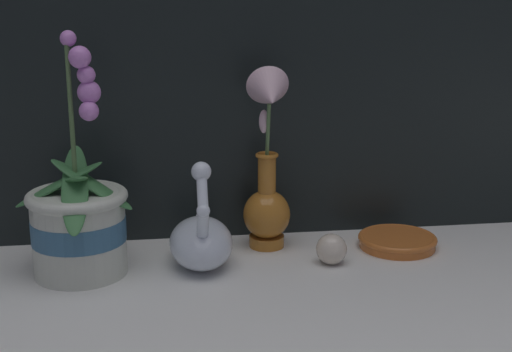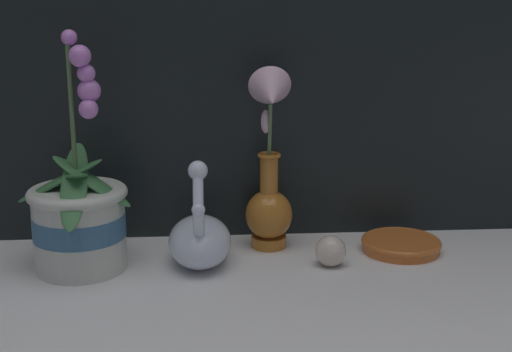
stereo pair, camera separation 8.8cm
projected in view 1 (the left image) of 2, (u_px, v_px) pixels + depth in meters
The scene contains 6 objects.
ground_plane at pixel (256, 285), 1.21m from camera, with size 2.80×2.80×0.00m, color silver.
orchid_potted_plant at pixel (79, 221), 1.23m from camera, with size 0.21×0.24×0.42m.
swan_figurine at pixel (201, 239), 1.28m from camera, with size 0.11×0.19×0.21m.
blue_vase at pixel (268, 179), 1.34m from camera, with size 0.09×0.12×0.35m.
glass_sphere at pixel (331, 249), 1.29m from camera, with size 0.06×0.06×0.06m.
amber_dish at pixel (397, 240), 1.38m from camera, with size 0.15×0.15×0.02m.
Camera 1 is at (-0.15, -1.11, 0.49)m, focal length 50.00 mm.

